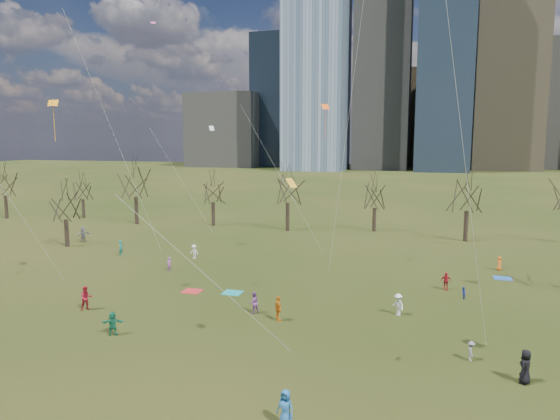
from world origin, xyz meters
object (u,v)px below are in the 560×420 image
(blanket_teal, at_px, (232,293))
(person_0, at_px, (286,408))
(blanket_navy, at_px, (502,278))
(person_2, at_px, (86,298))
(blanket_crimson, at_px, (192,291))
(person_4, at_px, (278,309))

(blanket_teal, xyz_separation_m, person_0, (9.69, -17.95, 0.85))
(blanket_navy, bearing_deg, person_2, -149.88)
(blanket_crimson, height_order, person_2, person_2)
(blanket_crimson, bearing_deg, person_2, -130.33)
(person_0, xyz_separation_m, person_2, (-18.77, 10.81, 0.07))
(person_2, distance_m, person_4, 14.82)
(person_0, distance_m, person_4, 13.31)
(blanket_teal, relative_size, person_2, 0.85)
(blanket_crimson, relative_size, person_4, 0.88)
(blanket_teal, bearing_deg, person_2, -141.80)
(blanket_navy, relative_size, person_4, 0.88)
(person_2, xyz_separation_m, person_4, (14.71, 1.86, -0.02))
(person_0, relative_size, person_2, 0.92)
(blanket_navy, height_order, person_0, person_0)
(person_4, bearing_deg, blanket_teal, 10.75)
(blanket_teal, height_order, person_4, person_4)
(blanket_crimson, xyz_separation_m, person_4, (9.11, -4.73, 0.90))
(blanket_teal, height_order, person_0, person_0)
(blanket_navy, distance_m, person_0, 32.04)
(blanket_teal, xyz_separation_m, person_2, (-9.08, -7.15, 0.92))
(blanket_teal, distance_m, blanket_navy, 25.38)
(blanket_teal, xyz_separation_m, person_4, (5.62, -5.28, 0.90))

